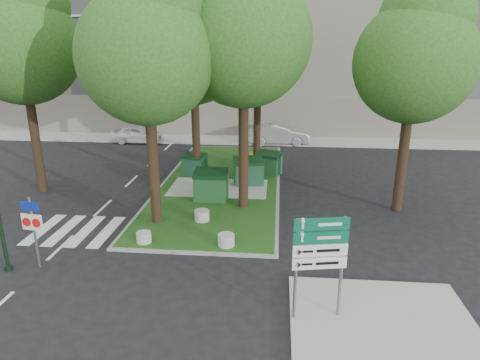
# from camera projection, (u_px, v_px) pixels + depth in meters

# --- Properties ---
(ground) EXTENTS (120.00, 120.00, 0.00)m
(ground) POSITION_uv_depth(u_px,v_px,m) (179.00, 253.00, 15.63)
(ground) COLOR black
(ground) RESTS_ON ground
(median_island) EXTENTS (6.00, 16.00, 0.12)m
(median_island) POSITION_uv_depth(u_px,v_px,m) (221.00, 183.00, 23.14)
(median_island) COLOR #1E4413
(median_island) RESTS_ON ground
(median_kerb) EXTENTS (6.30, 16.30, 0.10)m
(median_kerb) POSITION_uv_depth(u_px,v_px,m) (221.00, 183.00, 23.15)
(median_kerb) COLOR gray
(median_kerb) RESTS_ON ground
(sidewalk_corner) EXTENTS (5.00, 4.00, 0.12)m
(sidewalk_corner) POSITION_uv_depth(u_px,v_px,m) (382.00, 321.00, 11.74)
(sidewalk_corner) COLOR #999993
(sidewalk_corner) RESTS_ON ground
(building_sidewalk) EXTENTS (42.00, 3.00, 0.12)m
(building_sidewalk) POSITION_uv_depth(u_px,v_px,m) (233.00, 140.00, 33.13)
(building_sidewalk) COLOR #999993
(building_sidewalk) RESTS_ON ground
(zebra_crossing) EXTENTS (5.00, 3.00, 0.01)m
(zebra_crossing) POSITION_uv_depth(u_px,v_px,m) (96.00, 231.00, 17.38)
(zebra_crossing) COLOR silver
(zebra_crossing) RESTS_ON ground
(apartment_building) EXTENTS (41.00, 12.00, 16.00)m
(apartment_building) POSITION_uv_depth(u_px,v_px,m) (242.00, 33.00, 37.76)
(apartment_building) COLOR tan
(apartment_building) RESTS_ON ground
(tree_median_near_left) EXTENTS (5.20, 5.20, 10.53)m
(tree_median_near_left) POSITION_uv_depth(u_px,v_px,m) (148.00, 42.00, 15.91)
(tree_median_near_left) COLOR black
(tree_median_near_left) RESTS_ON ground
(tree_median_near_right) EXTENTS (5.60, 5.60, 11.46)m
(tree_median_near_right) POSITION_uv_depth(u_px,v_px,m) (246.00, 25.00, 17.29)
(tree_median_near_right) COLOR black
(tree_median_near_right) RESTS_ON ground
(tree_median_mid) EXTENTS (4.80, 4.80, 9.99)m
(tree_median_mid) POSITION_uv_depth(u_px,v_px,m) (195.00, 49.00, 22.12)
(tree_median_mid) COLOR black
(tree_median_mid) RESTS_ON ground
(tree_median_far) EXTENTS (5.80, 5.80, 11.93)m
(tree_median_far) POSITION_uv_depth(u_px,v_px,m) (260.00, 23.00, 24.27)
(tree_median_far) COLOR black
(tree_median_far) RESTS_ON ground
(tree_street_left) EXTENTS (5.40, 5.40, 11.00)m
(tree_street_left) POSITION_uv_depth(u_px,v_px,m) (22.00, 35.00, 19.73)
(tree_street_left) COLOR black
(tree_street_left) RESTS_ON ground
(tree_street_right) EXTENTS (5.00, 5.00, 10.06)m
(tree_street_right) POSITION_uv_depth(u_px,v_px,m) (417.00, 51.00, 17.46)
(tree_street_right) COLOR black
(tree_street_right) RESTS_ON ground
(dumpster_a) EXTENTS (1.50, 1.24, 1.20)m
(dumpster_a) POSITION_uv_depth(u_px,v_px,m) (194.00, 164.00, 24.29)
(dumpster_a) COLOR #0E3420
(dumpster_a) RESTS_ON median_island
(dumpster_b) EXTENTS (1.61, 1.14, 1.49)m
(dumpster_b) POSITION_uv_depth(u_px,v_px,m) (211.00, 185.00, 20.33)
(dumpster_b) COLOR #12401A
(dumpster_b) RESTS_ON median_island
(dumpster_c) EXTENTS (1.73, 1.38, 1.43)m
(dumpster_c) POSITION_uv_depth(u_px,v_px,m) (249.00, 171.00, 22.58)
(dumpster_c) COLOR #10351E
(dumpster_c) RESTS_ON median_island
(dumpster_d) EXTENTS (1.65, 1.42, 1.30)m
(dumpster_d) POSITION_uv_depth(u_px,v_px,m) (269.00, 163.00, 24.32)
(dumpster_d) COLOR #133E1D
(dumpster_d) RESTS_ON median_island
(bollard_left) EXTENTS (0.56, 0.56, 0.40)m
(bollard_left) POSITION_uv_depth(u_px,v_px,m) (144.00, 237.00, 16.13)
(bollard_left) COLOR #ADADA8
(bollard_left) RESTS_ON median_island
(bollard_right) EXTENTS (0.62, 0.62, 0.44)m
(bollard_right) POSITION_uv_depth(u_px,v_px,m) (226.00, 240.00, 15.85)
(bollard_right) COLOR #A6A7A2
(bollard_right) RESTS_ON median_island
(bollard_mid) EXTENTS (0.63, 0.63, 0.45)m
(bollard_mid) POSITION_uv_depth(u_px,v_px,m) (202.00, 215.00, 18.08)
(bollard_mid) COLOR #9F9E9A
(bollard_mid) RESTS_ON median_island
(litter_bin) EXTENTS (0.36, 0.36, 0.64)m
(litter_bin) POSITION_uv_depth(u_px,v_px,m) (252.00, 157.00, 26.78)
(litter_bin) COLOR gold
(litter_bin) RESTS_ON median_island
(traffic_sign_pole) EXTENTS (0.77, 0.15, 2.56)m
(traffic_sign_pole) POSITION_uv_depth(u_px,v_px,m) (33.00, 223.00, 14.11)
(traffic_sign_pole) COLOR slate
(traffic_sign_pole) RESTS_ON ground
(directional_sign) EXTENTS (1.46, 0.34, 2.95)m
(directional_sign) POSITION_uv_depth(u_px,v_px,m) (320.00, 252.00, 11.25)
(directional_sign) COLOR slate
(directional_sign) RESTS_ON sidewalk_corner
(car_white) EXTENTS (3.86, 1.59, 1.31)m
(car_white) POSITION_uv_depth(u_px,v_px,m) (138.00, 134.00, 32.23)
(car_white) COLOR silver
(car_white) RESTS_ON ground
(car_silver) EXTENTS (4.64, 2.01, 1.48)m
(car_silver) POSITION_uv_depth(u_px,v_px,m) (278.00, 135.00, 31.74)
(car_silver) COLOR #A1A4A8
(car_silver) RESTS_ON ground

